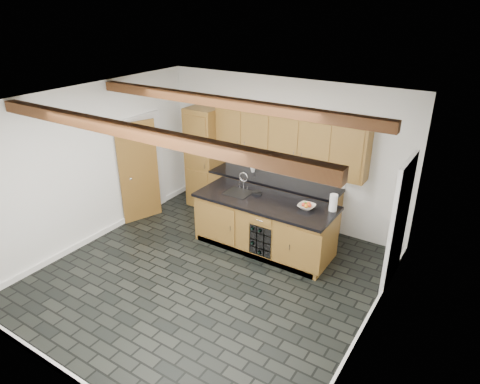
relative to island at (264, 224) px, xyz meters
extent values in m
plane|color=black|center=(-0.31, -1.28, -0.46)|extent=(5.00, 5.00, 0.00)
plane|color=white|center=(-0.31, 1.22, 0.94)|extent=(5.00, 0.00, 5.00)
plane|color=white|center=(-2.81, -1.28, 0.94)|extent=(0.00, 5.00, 5.00)
plane|color=white|center=(2.19, -1.28, 0.94)|extent=(0.00, 5.00, 5.00)
plane|color=white|center=(-0.31, -1.28, 2.34)|extent=(5.00, 5.00, 0.00)
cube|color=#4E2E14|center=(-0.31, -2.48, 2.24)|extent=(4.90, 0.15, 0.15)
cube|color=#4E2E14|center=(-0.31, -0.68, 2.24)|extent=(4.90, 0.15, 0.15)
cube|color=white|center=(-2.79, -1.28, -0.41)|extent=(0.04, 5.00, 0.10)
cube|color=white|center=(2.17, -1.28, -0.41)|extent=(0.04, 5.00, 0.10)
cube|color=white|center=(-0.31, -3.76, -0.41)|extent=(5.00, 0.04, 0.10)
cube|color=white|center=(-2.78, 0.02, 0.56)|extent=(0.06, 0.94, 2.04)
cube|color=brown|center=(-2.63, -0.33, 0.54)|extent=(0.31, 0.77, 2.00)
cube|color=white|center=(2.16, 0.22, 0.56)|extent=(0.06, 0.98, 2.04)
cube|color=black|center=(2.19, 0.22, 0.54)|extent=(0.02, 0.86, 1.96)
cube|color=brown|center=(-1.96, 0.92, 0.59)|extent=(0.65, 0.60, 2.10)
cube|color=brown|center=(-0.33, 0.92, -0.02)|extent=(2.60, 0.60, 0.88)
cube|color=black|center=(-0.33, 0.92, 0.44)|extent=(2.64, 0.62, 0.05)
cube|color=white|center=(-0.33, 1.21, 0.73)|extent=(2.60, 0.02, 0.52)
cube|color=brown|center=(-0.43, 1.04, 1.36)|extent=(2.40, 0.35, 0.75)
cube|color=brown|center=(1.07, 1.04, 1.24)|extent=(0.60, 0.35, 1.00)
cube|color=brown|center=(-0.01, 0.02, -0.02)|extent=(2.40, 0.90, 0.88)
cube|color=black|center=(-0.01, 0.02, 0.44)|extent=(2.46, 0.96, 0.05)
cube|color=brown|center=(-0.73, -0.45, 0.02)|extent=(0.80, 0.02, 0.70)
cube|color=brown|center=(0.94, -0.45, 0.02)|extent=(0.60, 0.02, 0.70)
cube|color=black|center=(0.17, -0.29, -0.06)|extent=(0.42, 0.30, 0.56)
cylinder|color=black|center=(0.03, -0.33, -0.13)|extent=(0.07, 0.26, 0.07)
cylinder|color=black|center=(0.03, -0.33, 0.15)|extent=(0.07, 0.26, 0.07)
cylinder|color=black|center=(0.17, -0.33, 0.15)|extent=(0.07, 0.26, 0.07)
cylinder|color=black|center=(0.17, -0.33, -0.27)|extent=(0.07, 0.26, 0.07)
cube|color=black|center=(-0.56, 0.02, 0.46)|extent=(0.45, 0.40, 0.02)
cylinder|color=silver|center=(-0.56, 0.20, 0.57)|extent=(0.02, 0.02, 0.20)
torus|color=silver|center=(-0.56, 0.20, 0.71)|extent=(0.18, 0.02, 0.18)
cylinder|color=silver|center=(-0.64, 0.20, 0.51)|extent=(0.02, 0.02, 0.08)
cylinder|color=silver|center=(-0.48, 0.20, 0.51)|extent=(0.02, 0.02, 0.08)
cube|color=black|center=(-0.26, 0.16, 0.48)|extent=(0.18, 0.13, 0.04)
cylinder|color=black|center=(-0.26, 0.16, 0.51)|extent=(0.11, 0.11, 0.01)
imported|color=beige|center=(0.72, 0.10, 0.50)|extent=(0.28, 0.28, 0.07)
sphere|color=#AC3116|center=(0.77, 0.10, 0.54)|extent=(0.07, 0.07, 0.07)
sphere|color=#DA4D13|center=(0.74, 0.15, 0.54)|extent=(0.07, 0.07, 0.07)
sphere|color=#567B21|center=(0.68, 0.13, 0.54)|extent=(0.07, 0.07, 0.07)
sphere|color=red|center=(0.68, 0.07, 0.54)|extent=(0.07, 0.07, 0.07)
sphere|color=orange|center=(0.74, 0.06, 0.54)|extent=(0.07, 0.07, 0.07)
cylinder|color=white|center=(1.11, 0.27, 0.61)|extent=(0.13, 0.13, 0.28)
imported|color=white|center=(-0.85, 1.01, 0.51)|extent=(0.12, 0.12, 0.09)
camera|label=1|loc=(3.20, -5.77, 3.61)|focal=32.00mm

